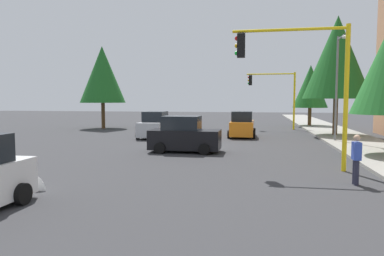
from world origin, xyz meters
name	(u,v)px	position (x,y,z in m)	size (l,w,h in m)	color
ground_plane	(189,147)	(0.00, 0.00, 0.00)	(120.00, 120.00, 0.00)	#353538
sidewalk_kerb	(351,140)	(-5.00, 10.50, 0.07)	(80.00, 4.00, 0.15)	gray
lane_arrow_near	(19,194)	(11.51, -3.00, 0.01)	(2.40, 1.10, 1.10)	silver
traffic_signal_far_left	(275,89)	(-14.00, 5.66, 3.87)	(0.36, 4.59, 5.46)	yellow
traffic_signal_near_left	(300,69)	(6.00, 5.72, 4.11)	(0.36, 4.59, 5.81)	yellow
street_lamp_curbside	(338,77)	(-3.61, 9.20, 4.35)	(2.15, 0.28, 7.00)	slate
tree_roadside_mid	(337,57)	(-8.00, 10.00, 6.08)	(5.03, 5.03, 9.24)	brown
tree_roadside_far	(310,86)	(-18.00, 9.50, 4.24)	(3.56, 3.56, 6.48)	brown
tree_opposite_side	(102,75)	(-12.00, -11.00, 5.32)	(4.42, 4.42, 8.09)	brown
car_orange	(242,125)	(-6.36, 2.92, 0.90)	(3.80, 2.03, 1.98)	orange
car_black	(184,136)	(2.00, 0.13, 0.90)	(2.06, 3.84, 1.98)	black
car_silver	(155,126)	(-4.60, -3.50, 0.90)	(3.62, 2.08, 1.98)	#B2B5BA
pedestrian_crossing	(356,158)	(8.32, 7.35, 0.91)	(0.40, 0.24, 1.70)	#262638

